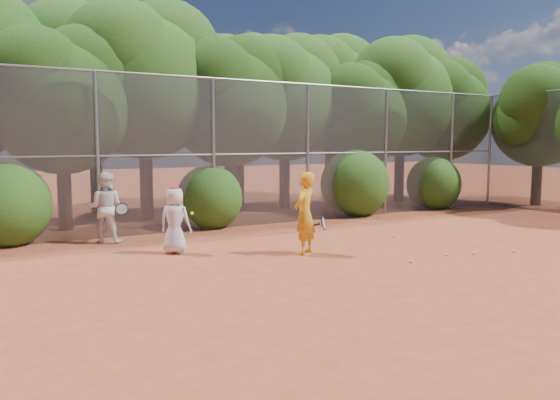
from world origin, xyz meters
TOP-DOWN VIEW (x-y plane):
  - ground at (0.00, 0.00)m, footprint 80.00×80.00m
  - fence_back at (-0.12, 6.00)m, footprint 20.05×0.09m
  - tree_2 at (-4.45, 7.83)m, footprint 3.99×3.47m
  - tree_3 at (-1.94, 8.84)m, footprint 4.89×4.26m
  - tree_4 at (0.55, 8.24)m, footprint 4.19×3.64m
  - tree_5 at (3.06, 9.04)m, footprint 4.51×3.92m
  - tree_6 at (5.55, 8.03)m, footprint 3.86×3.36m
  - tree_7 at (8.06, 8.64)m, footprint 4.77×4.14m
  - tree_8 at (10.05, 8.34)m, footprint 4.25×3.70m
  - tree_10 at (-2.93, 11.05)m, footprint 5.15×4.48m
  - tree_11 at (2.06, 10.64)m, footprint 4.64×4.03m
  - tree_12 at (6.56, 11.24)m, footprint 5.02×4.37m
  - tree_13 at (11.45, 5.03)m, footprint 3.86×3.36m
  - bush_0 at (-6.00, 6.30)m, footprint 2.00×2.00m
  - bush_1 at (-1.00, 6.30)m, footprint 1.80×1.80m
  - bush_2 at (4.00, 6.30)m, footprint 2.20×2.20m
  - bush_3 at (7.50, 6.30)m, footprint 1.90×1.90m
  - player_yellow at (-0.73, 1.96)m, footprint 0.87×0.68m
  - player_teen at (-3.03, 3.39)m, footprint 0.80×0.80m
  - player_white at (-3.99, 5.40)m, footprint 1.00×0.94m
  - ball_0 at (2.25, 0.09)m, footprint 0.07×0.07m
  - ball_1 at (2.27, 2.54)m, footprint 0.07×0.07m
  - ball_2 at (1.66, 0.30)m, footprint 0.07×0.07m
  - ball_3 at (3.17, -0.18)m, footprint 0.07×0.07m
  - ball_4 at (0.58, 0.20)m, footprint 0.07×0.07m
  - ball_5 at (2.33, 4.09)m, footprint 0.07×0.07m

SIDE VIEW (x-z plane):
  - ground at x=0.00m, z-range 0.00..0.00m
  - ball_0 at x=2.25m, z-range 0.00..0.07m
  - ball_1 at x=2.27m, z-range 0.00..0.07m
  - ball_2 at x=1.66m, z-range 0.00..0.07m
  - ball_3 at x=3.17m, z-range 0.00..0.07m
  - ball_4 at x=0.58m, z-range 0.00..0.07m
  - ball_5 at x=2.33m, z-range 0.00..0.07m
  - player_teen at x=-3.03m, z-range 0.00..1.42m
  - player_white at x=-3.99m, z-range 0.00..1.64m
  - player_yellow at x=-0.73m, z-range 0.00..1.72m
  - bush_1 at x=-1.00m, z-range 0.00..1.80m
  - bush_3 at x=7.50m, z-range 0.00..1.90m
  - bush_0 at x=-6.00m, z-range 0.00..2.00m
  - bush_2 at x=4.00m, z-range 0.00..2.20m
  - fence_back at x=-0.12m, z-range 0.04..4.06m
  - tree_6 at x=5.55m, z-range 0.82..6.11m
  - tree_13 at x=11.45m, z-range 0.82..6.11m
  - tree_2 at x=-4.45m, z-range 0.85..6.32m
  - tree_4 at x=0.55m, z-range 0.89..6.62m
  - tree_8 at x=10.05m, z-range 0.91..6.73m
  - tree_5 at x=3.06m, z-range 0.96..7.13m
  - tree_11 at x=2.06m, z-range 0.99..7.34m
  - tree_7 at x=8.06m, z-range 1.02..7.54m
  - tree_3 at x=-1.94m, z-range 1.04..7.75m
  - tree_12 at x=6.56m, z-range 1.07..7.95m
  - tree_10 at x=-2.93m, z-range 1.10..8.16m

